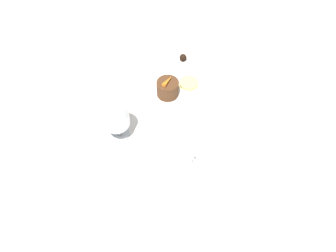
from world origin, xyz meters
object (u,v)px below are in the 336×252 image
Objects in this scene: dessert_cake at (167,88)px; coffee_cup at (213,171)px; fork at (127,75)px; wine_glass at (116,117)px; dinner_plate at (177,95)px.

coffee_cup is at bearing 153.16° from dessert_cake.
coffee_cup reaches higher than fork.
wine_glass is at bearing 88.68° from dessert_cake.
fork is 2.90× the size of dessert_cake.
dessert_cake reaches higher than dinner_plate.
dinner_plate is 4.08× the size of dessert_cake.
dinner_plate is at bearing -32.47° from coffee_cup.
dinner_plate is 1.41× the size of fork.
fork is (0.17, 0.04, -0.01)m from dinner_plate.
dinner_plate is 0.18m from fork.
coffee_cup is (-0.24, 0.15, 0.04)m from dinner_plate.
coffee_cup is 0.63× the size of fork.
wine_glass is at bearing 130.83° from fork.
dinner_plate is 2.23× the size of coffee_cup.
dinner_plate is at bearing -167.92° from fork.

